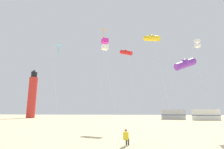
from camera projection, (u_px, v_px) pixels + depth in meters
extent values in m
cube|color=yellow|center=(126.00, 136.00, 12.62)|extent=(0.39, 0.31, 0.52)
sphere|color=#9E704C|center=(126.00, 130.00, 12.69)|extent=(0.20, 0.20, 0.20)
cylinder|color=#2D2D38|center=(128.00, 139.00, 12.70)|extent=(0.22, 0.38, 0.13)
cylinder|color=#2D2D38|center=(128.00, 142.00, 12.80)|extent=(0.11, 0.11, 0.42)
cylinder|color=#2D2D38|center=(126.00, 139.00, 12.76)|extent=(0.22, 0.38, 0.13)
cylinder|color=#2D2D38|center=(126.00, 142.00, 12.86)|extent=(0.11, 0.11, 0.42)
cylinder|color=silver|center=(163.00, 81.00, 20.90)|extent=(2.20, 2.04, 11.79)
cylinder|color=yellow|center=(152.00, 38.00, 23.26)|extent=(2.21, 2.31, 1.48)
sphere|color=yellow|center=(151.00, 37.00, 23.29)|extent=(0.76, 0.76, 0.76)
cylinder|color=silver|center=(177.00, 99.00, 16.30)|extent=(1.32, 2.42, 6.97)
cylinder|color=purple|center=(185.00, 64.00, 17.50)|extent=(2.53, 1.80, 1.48)
sphere|color=purple|center=(185.00, 63.00, 17.53)|extent=(0.76, 0.76, 0.76)
cylinder|color=silver|center=(55.00, 86.00, 20.01)|extent=(1.11, 0.40, 10.29)
cube|color=#1EB2D1|center=(59.00, 45.00, 21.60)|extent=(1.22, 1.22, 0.40)
cylinder|color=#1EB2D1|center=(58.00, 50.00, 21.46)|extent=(0.04, 0.04, 1.10)
cylinder|color=silver|center=(133.00, 87.00, 27.54)|extent=(1.90, 2.15, 12.07)
cylinder|color=red|center=(126.00, 53.00, 29.79)|extent=(2.33, 2.18, 1.48)
sphere|color=red|center=(126.00, 52.00, 29.82)|extent=(0.76, 0.76, 0.76)
cylinder|color=silver|center=(101.00, 88.00, 16.68)|extent=(1.18, 0.43, 9.15)
cube|color=#D826A5|center=(105.00, 41.00, 18.21)|extent=(0.82, 0.82, 0.44)
cube|color=white|center=(105.00, 47.00, 18.07)|extent=(0.82, 0.82, 0.44)
cylinder|color=silver|center=(108.00, 76.00, 20.47)|extent=(2.57, 1.63, 12.85)
cube|color=orange|center=(104.00, 30.00, 23.09)|extent=(1.22, 1.22, 0.40)
cylinder|color=orange|center=(104.00, 34.00, 22.96)|extent=(0.04, 0.04, 1.10)
cylinder|color=silver|center=(203.00, 84.00, 22.92)|extent=(1.87, 0.46, 11.79)
cube|color=white|center=(197.00, 41.00, 25.05)|extent=(0.82, 0.82, 0.44)
cube|color=white|center=(198.00, 46.00, 24.91)|extent=(0.82, 0.82, 0.44)
cylinder|color=red|center=(32.00, 97.00, 61.21)|extent=(2.80, 2.80, 14.00)
cylinder|color=black|center=(34.00, 75.00, 62.79)|extent=(2.00, 2.00, 1.80)
cone|color=black|center=(34.00, 71.00, 63.07)|extent=(2.20, 2.20, 1.00)
cube|color=#B7BABF|center=(173.00, 114.00, 50.51)|extent=(6.56, 2.81, 2.80)
cube|color=#4C608C|center=(173.00, 115.00, 50.48)|extent=(6.61, 2.85, 0.24)
cube|color=white|center=(206.00, 115.00, 46.30)|extent=(6.55, 2.76, 2.80)
cube|color=#4C608C|center=(206.00, 115.00, 46.28)|extent=(6.59, 2.80, 0.24)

